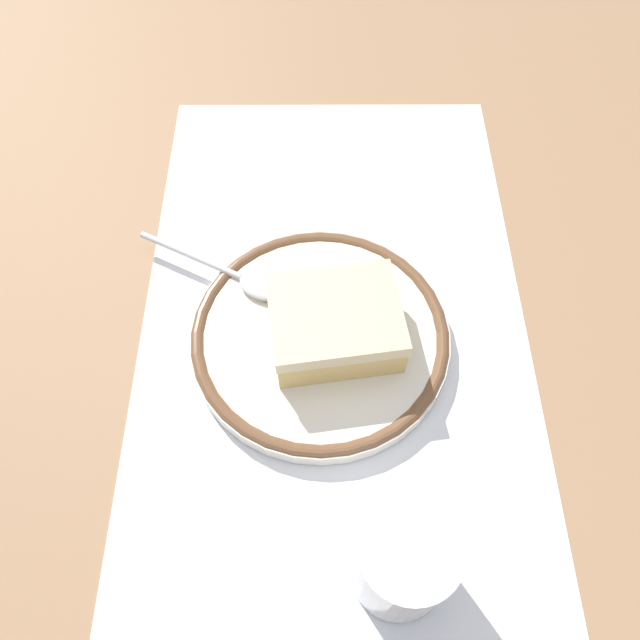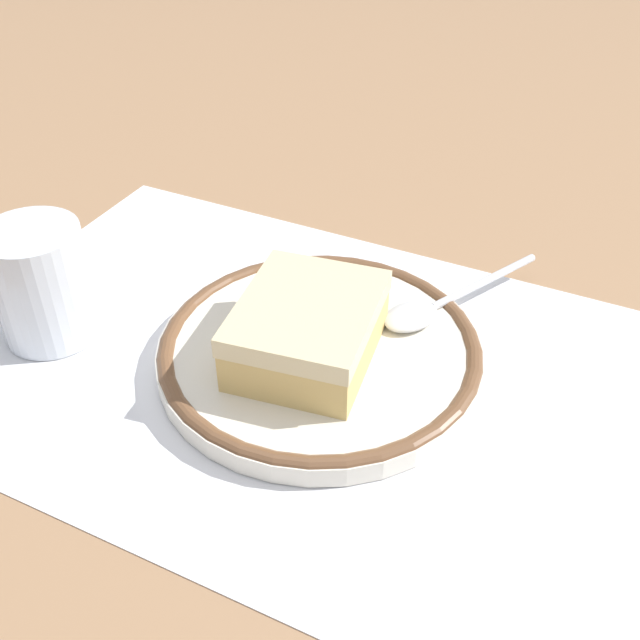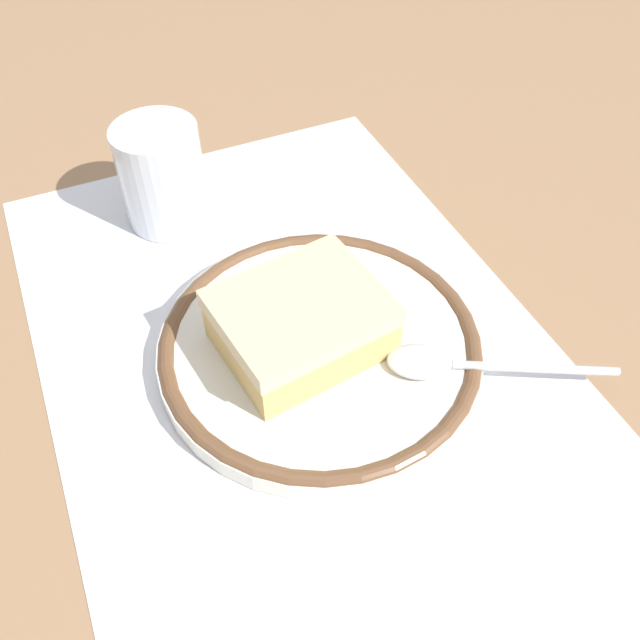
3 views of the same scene
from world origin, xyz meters
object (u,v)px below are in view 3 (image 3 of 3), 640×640
at_px(plate, 320,346).
at_px(cake_slice, 299,323).
at_px(spoon, 447,363).
at_px(cup, 163,181).

distance_m(plate, cake_slice, 0.03).
xyz_separation_m(plate, cake_slice, (-0.00, -0.01, 0.02)).
bearing_deg(spoon, plate, -129.23).
height_order(plate, cup, cup).
relative_size(plate, cake_slice, 1.91).
bearing_deg(cake_slice, spoon, 54.25).
bearing_deg(spoon, cake_slice, -125.75).
xyz_separation_m(plate, spoon, (0.05, 0.06, 0.01)).
height_order(plate, cake_slice, cake_slice).
bearing_deg(plate, spoon, 50.77).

